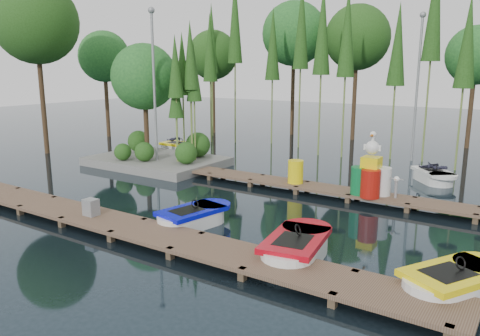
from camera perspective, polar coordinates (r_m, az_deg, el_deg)
The scene contains 16 objects.
ground_plane at distance 17.02m, azimuth -2.34°, elevation -3.72°, with size 90.00×90.00×0.00m, color #1C2A34.
near_dock at distance 13.74m, azimuth -13.50°, elevation -6.99°, with size 18.00×1.50×0.50m.
far_dock at distance 18.49m, azimuth 4.73°, elevation -1.72°, with size 15.00×1.20×0.50m.
island at distance 23.00m, azimuth -10.43°, elevation 8.33°, with size 6.20×4.20×6.75m.
tree_screen at distance 26.57m, azimuth 7.78°, elevation 15.25°, with size 34.42×18.53×10.31m.
lamp_island at distance 21.83m, azimuth -10.46°, elevation 10.96°, with size 0.30×0.30×7.25m.
lamp_rear at distance 24.88m, azimuth 20.89°, elevation 10.50°, with size 0.30×0.30×7.25m.
boat_blue at distance 14.18m, azimuth -5.75°, elevation -6.05°, with size 1.61×2.70×0.85m.
boat_red at distance 11.82m, azimuth 6.88°, elevation -9.73°, with size 1.71×3.00×0.95m.
boat_yellow_near at distance 10.98m, azimuth 24.78°, elevation -12.69°, with size 2.41×2.97×0.92m.
boat_yellow_far at distance 26.28m, azimuth -7.37°, elevation 2.50°, with size 2.56×1.17×1.28m.
boat_white_far at distance 20.89m, azimuth 22.52°, elevation -0.93°, with size 2.34×2.53×1.13m.
utility_cabinet at distance 14.78m, azimuth -17.71°, elevation -4.58°, with size 0.41×0.35×0.50m, color gray.
yellow_barrel at distance 18.04m, azimuth 6.79°, elevation -0.45°, with size 0.59×0.59×0.88m, color yellow.
drum_cluster at distance 16.75m, azimuth 15.66°, elevation -1.05°, with size 1.30×1.19×2.24m.
seagull_post at distance 16.71m, azimuth 18.52°, elevation -1.78°, with size 0.48×0.26×0.76m.
Camera 1 is at (9.62, -13.24, 4.69)m, focal length 35.00 mm.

